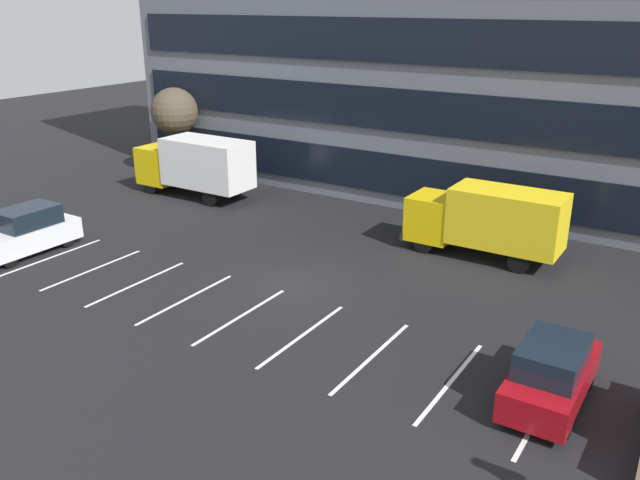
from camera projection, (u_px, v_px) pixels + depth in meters
ground_plane at (293, 285)px, 27.49m from camera, size 120.00×120.00×0.00m
office_building at (467, 7)px, 37.94m from camera, size 41.12×12.27×21.60m
lot_markings at (241, 316)px, 24.77m from camera, size 22.54×5.40×0.01m
box_truck_yellow at (195, 164)px, 39.07m from camera, size 7.68×2.54×3.56m
box_truck_yellow_all at (487, 219)px, 29.78m from camera, size 7.14×2.37×3.31m
suv_white at (27, 232)px, 30.61m from camera, size 2.03×4.78×2.16m
suv_maroon at (551, 374)px, 19.13m from camera, size 1.92×4.53×2.05m
bare_tree at (175, 112)px, 43.20m from camera, size 3.11×3.11×5.83m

